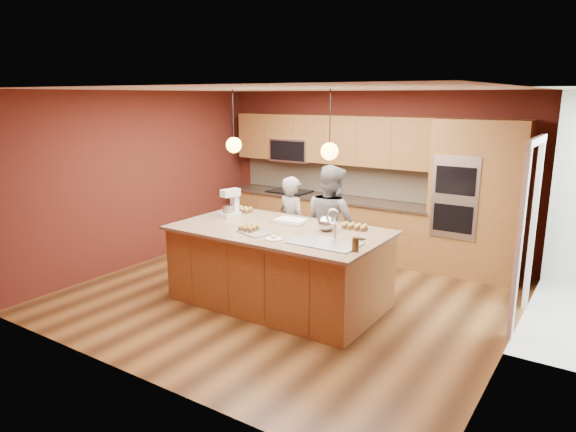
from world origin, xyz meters
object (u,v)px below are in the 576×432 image
Objects in this scene: person_left at (292,226)px; mixing_bowl at (326,223)px; island at (280,265)px; stand_mixer at (230,205)px; person_right at (331,225)px.

person_left reaches higher than mixing_bowl.
island is at bearing -155.02° from mixing_bowl.
mixing_bowl is at bearing 24.98° from island.
island is 7.04× the size of stand_mixer.
person_right is at bearing 47.98° from stand_mixer.
person_right is 7.29× the size of mixing_bowl.
person_left is 1.03m from stand_mixer.
person_left reaches higher than stand_mixer.
person_right is at bearing 114.20° from mixing_bowl.
island reaches higher than mixing_bowl.
mixing_bowl is (0.99, -0.76, 0.34)m from person_left.
stand_mixer is at bearing 168.63° from island.
stand_mixer is at bearing 58.77° from person_right.
stand_mixer is (-0.49, -0.81, 0.41)m from person_left.
person_right reaches higher than island.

